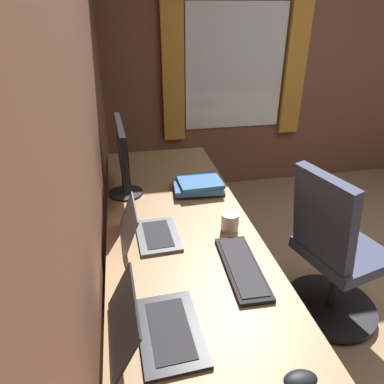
{
  "coord_description": "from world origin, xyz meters",
  "views": [
    {
      "loc": [
        -1.19,
        1.83,
        1.71
      ],
      "look_at": [
        0.24,
        1.55,
        0.95
      ],
      "focal_mm": 32.91,
      "sensor_mm": 36.0,
      "label": 1
    }
  ],
  "objects_px": {
    "keyboard_main": "(242,267)",
    "office_chair": "(333,256)",
    "monitor_primary": "(123,155)",
    "book_stack_near": "(199,186)",
    "drawer_pedestal": "(185,321)",
    "laptop_left": "(146,230)",
    "mouse_main": "(300,380)",
    "laptop_leftmost": "(152,326)",
    "coffee_mug": "(230,221)"
  },
  "relations": [
    {
      "from": "keyboard_main",
      "to": "office_chair",
      "type": "bearing_deg",
      "value": -64.82
    },
    {
      "from": "monitor_primary",
      "to": "office_chair",
      "type": "xyz_separation_m",
      "value": [
        -0.47,
        -1.12,
        -0.52
      ]
    },
    {
      "from": "laptop_leftmost",
      "to": "office_chair",
      "type": "distance_m",
      "value": 1.26
    },
    {
      "from": "mouse_main",
      "to": "office_chair",
      "type": "height_order",
      "value": "office_chair"
    },
    {
      "from": "drawer_pedestal",
      "to": "office_chair",
      "type": "height_order",
      "value": "office_chair"
    },
    {
      "from": "book_stack_near",
      "to": "keyboard_main",
      "type": "bearing_deg",
      "value": -178.11
    },
    {
      "from": "monitor_primary",
      "to": "laptop_left",
      "type": "relative_size",
      "value": 1.6
    },
    {
      "from": "drawer_pedestal",
      "to": "laptop_left",
      "type": "xyz_separation_m",
      "value": [
        0.19,
        0.15,
        0.43
      ]
    },
    {
      "from": "book_stack_near",
      "to": "monitor_primary",
      "type": "bearing_deg",
      "value": 82.27
    },
    {
      "from": "drawer_pedestal",
      "to": "monitor_primary",
      "type": "distance_m",
      "value": 0.95
    },
    {
      "from": "laptop_left",
      "to": "mouse_main",
      "type": "height_order",
      "value": "laptop_left"
    },
    {
      "from": "laptop_leftmost",
      "to": "keyboard_main",
      "type": "distance_m",
      "value": 0.49
    },
    {
      "from": "laptop_left",
      "to": "office_chair",
      "type": "distance_m",
      "value": 1.09
    },
    {
      "from": "laptop_leftmost",
      "to": "coffee_mug",
      "type": "relative_size",
      "value": 2.73
    },
    {
      "from": "laptop_left",
      "to": "book_stack_near",
      "type": "height_order",
      "value": "laptop_left"
    },
    {
      "from": "drawer_pedestal",
      "to": "laptop_leftmost",
      "type": "relative_size",
      "value": 2.0
    },
    {
      "from": "office_chair",
      "to": "monitor_primary",
      "type": "bearing_deg",
      "value": 67.21
    },
    {
      "from": "monitor_primary",
      "to": "book_stack_near",
      "type": "relative_size",
      "value": 1.52
    },
    {
      "from": "coffee_mug",
      "to": "laptop_leftmost",
      "type": "bearing_deg",
      "value": 142.43
    },
    {
      "from": "laptop_left",
      "to": "office_chair",
      "type": "relative_size",
      "value": 0.31
    },
    {
      "from": "laptop_leftmost",
      "to": "book_stack_near",
      "type": "xyz_separation_m",
      "value": [
        1.0,
        -0.38,
        -0.01
      ]
    },
    {
      "from": "keyboard_main",
      "to": "coffee_mug",
      "type": "bearing_deg",
      "value": -6.84
    },
    {
      "from": "laptop_left",
      "to": "office_chair",
      "type": "xyz_separation_m",
      "value": [
        0.01,
        -1.04,
        -0.32
      ]
    },
    {
      "from": "monitor_primary",
      "to": "keyboard_main",
      "type": "bearing_deg",
      "value": -149.93
    },
    {
      "from": "coffee_mug",
      "to": "office_chair",
      "type": "relative_size",
      "value": 0.13
    },
    {
      "from": "mouse_main",
      "to": "office_chair",
      "type": "xyz_separation_m",
      "value": [
        0.84,
        -0.67,
        -0.29
      ]
    },
    {
      "from": "laptop_leftmost",
      "to": "keyboard_main",
      "type": "bearing_deg",
      "value": -56.36
    },
    {
      "from": "keyboard_main",
      "to": "drawer_pedestal",
      "type": "bearing_deg",
      "value": 64.01
    },
    {
      "from": "mouse_main",
      "to": "laptop_left",
      "type": "bearing_deg",
      "value": 24.59
    },
    {
      "from": "mouse_main",
      "to": "laptop_leftmost",
      "type": "bearing_deg",
      "value": 58.18
    },
    {
      "from": "keyboard_main",
      "to": "monitor_primary",
      "type": "bearing_deg",
      "value": 30.07
    },
    {
      "from": "laptop_leftmost",
      "to": "laptop_left",
      "type": "xyz_separation_m",
      "value": [
        0.57,
        -0.03,
        -0.0
      ]
    },
    {
      "from": "book_stack_near",
      "to": "mouse_main",
      "type": "bearing_deg",
      "value": -178.75
    },
    {
      "from": "mouse_main",
      "to": "book_stack_near",
      "type": "bearing_deg",
      "value": 1.25
    },
    {
      "from": "coffee_mug",
      "to": "laptop_left",
      "type": "bearing_deg",
      "value": 90.08
    },
    {
      "from": "drawer_pedestal",
      "to": "mouse_main",
      "type": "xyz_separation_m",
      "value": [
        -0.63,
        -0.23,
        0.4
      ]
    },
    {
      "from": "monitor_primary",
      "to": "office_chair",
      "type": "bearing_deg",
      "value": -112.79
    },
    {
      "from": "coffee_mug",
      "to": "monitor_primary",
      "type": "bearing_deg",
      "value": 45.61
    },
    {
      "from": "drawer_pedestal",
      "to": "laptop_left",
      "type": "distance_m",
      "value": 0.49
    },
    {
      "from": "mouse_main",
      "to": "coffee_mug",
      "type": "bearing_deg",
      "value": -2.3
    },
    {
      "from": "drawer_pedestal",
      "to": "monitor_primary",
      "type": "bearing_deg",
      "value": 18.6
    },
    {
      "from": "office_chair",
      "to": "keyboard_main",
      "type": "bearing_deg",
      "value": 115.18
    },
    {
      "from": "mouse_main",
      "to": "office_chair",
      "type": "distance_m",
      "value": 1.11
    },
    {
      "from": "office_chair",
      "to": "laptop_leftmost",
      "type": "bearing_deg",
      "value": 118.54
    },
    {
      "from": "drawer_pedestal",
      "to": "laptop_left",
      "type": "height_order",
      "value": "laptop_left"
    },
    {
      "from": "laptop_left",
      "to": "coffee_mug",
      "type": "distance_m",
      "value": 0.41
    },
    {
      "from": "mouse_main",
      "to": "coffee_mug",
      "type": "distance_m",
      "value": 0.83
    },
    {
      "from": "book_stack_near",
      "to": "office_chair",
      "type": "distance_m",
      "value": 0.86
    },
    {
      "from": "laptop_left",
      "to": "monitor_primary",
      "type": "bearing_deg",
      "value": 9.4
    },
    {
      "from": "laptop_left",
      "to": "keyboard_main",
      "type": "distance_m",
      "value": 0.48
    }
  ]
}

